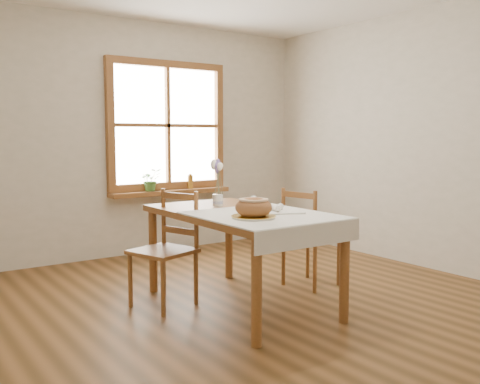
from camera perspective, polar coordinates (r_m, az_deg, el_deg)
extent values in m
plane|color=brown|center=(4.08, 2.48, -13.04)|extent=(5.00, 5.00, 0.00)
cube|color=beige|center=(6.04, -12.11, 5.57)|extent=(4.50, 0.10, 2.60)
cube|color=beige|center=(5.52, 21.51, 5.26)|extent=(0.10, 5.00, 2.60)
cube|color=brown|center=(6.26, -7.80, 13.37)|extent=(1.46, 0.08, 0.08)
cube|color=brown|center=(6.24, -7.62, 0.70)|extent=(1.46, 0.08, 0.08)
cube|color=brown|center=(5.93, -13.69, 6.98)|extent=(0.08, 0.08, 1.30)
cube|color=brown|center=(6.56, -2.30, 7.04)|extent=(0.08, 0.08, 1.30)
cube|color=brown|center=(6.21, -7.71, 7.05)|extent=(0.04, 0.06, 1.30)
cube|color=brown|center=(6.21, -7.71, 7.05)|extent=(1.30, 0.06, 0.04)
cube|color=white|center=(6.24, -7.84, 7.04)|extent=(1.30, 0.01, 1.30)
cube|color=brown|center=(6.19, -7.36, 0.01)|extent=(1.46, 0.20, 0.05)
cube|color=brown|center=(4.14, 0.00, -2.41)|extent=(0.90, 1.60, 0.05)
cylinder|color=brown|center=(3.41, 1.78, -10.70)|extent=(0.07, 0.07, 0.70)
cylinder|color=brown|center=(3.91, 11.08, -8.63)|extent=(0.07, 0.07, 0.70)
cylinder|color=brown|center=(4.65, -9.26, -6.26)|extent=(0.07, 0.07, 0.70)
cylinder|color=brown|center=(5.03, -1.19, -5.25)|extent=(0.07, 0.07, 0.70)
cube|color=white|center=(3.90, 2.56, -2.50)|extent=(0.91, 0.99, 0.01)
cylinder|color=silver|center=(3.73, 1.45, -2.68)|extent=(0.38, 0.38, 0.02)
ellipsoid|color=brown|center=(3.72, 1.45, -1.46)|extent=(0.26, 0.26, 0.14)
cube|color=white|center=(4.01, 4.48, -2.10)|extent=(0.36, 0.33, 0.01)
cylinder|color=silver|center=(4.18, 0.95, -1.22)|extent=(0.06, 0.06, 0.09)
cylinder|color=silver|center=(4.32, 1.51, -0.97)|extent=(0.06, 0.06, 0.09)
cylinder|color=silver|center=(4.39, -2.38, -0.98)|extent=(0.11, 0.11, 0.10)
imported|color=#42762F|center=(6.07, -9.51, 1.02)|extent=(0.24, 0.26, 0.20)
cylinder|color=#9A671C|center=(6.30, -5.33, 1.17)|extent=(0.08, 0.08, 0.18)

